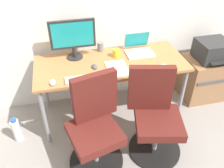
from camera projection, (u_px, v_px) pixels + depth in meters
name	position (u px, v px, depth m)	size (l,w,h in m)	color
ground_plane	(111.00, 112.00, 2.98)	(5.28, 5.28, 0.00)	gray
desk	(111.00, 67.00, 2.58)	(1.63, 0.67, 0.73)	#B77542
office_chair_left	(95.00, 128.00, 2.19)	(0.54, 0.54, 0.94)	black
office_chair_right	(155.00, 117.00, 2.30)	(0.54, 0.54, 0.94)	black
side_cabinet	(205.00, 77.00, 3.10)	(0.57, 0.45, 0.57)	#996B47
printer	(213.00, 50.00, 2.86)	(0.38, 0.40, 0.24)	#2D2D2D
water_bottle_on_floor	(17.00, 130.00, 2.54)	(0.09, 0.09, 0.31)	white
desktop_monitor	(73.00, 37.00, 2.47)	(0.48, 0.18, 0.43)	#262626
open_laptop	(138.00, 48.00, 2.69)	(0.31, 0.27, 0.22)	silver
keyboard_by_monitor	(83.00, 79.00, 2.27)	(0.34, 0.12, 0.02)	#B7B7B7
keyboard_by_laptop	(153.00, 70.00, 2.41)	(0.34, 0.12, 0.02)	silver
mouse_by_monitor	(95.00, 66.00, 2.44)	(0.06, 0.10, 0.03)	#515156
mouse_by_laptop	(53.00, 82.00, 2.21)	(0.06, 0.10, 0.03)	silver
coffee_mug	(116.00, 53.00, 2.61)	(0.08, 0.08, 0.09)	yellow
pen_cup	(100.00, 47.00, 2.71)	(0.07, 0.07, 0.10)	slate
paper_pile	(117.00, 68.00, 2.43)	(0.21, 0.30, 0.01)	white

